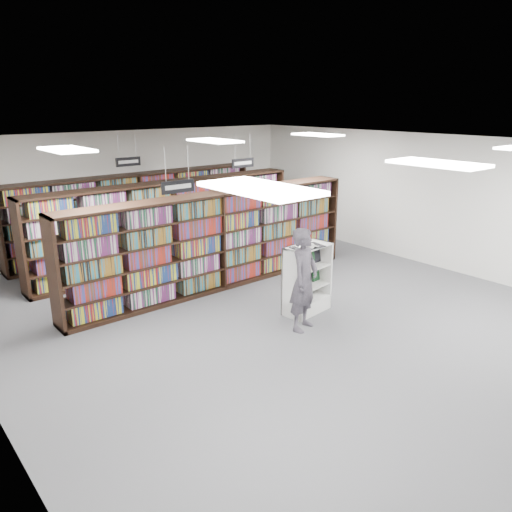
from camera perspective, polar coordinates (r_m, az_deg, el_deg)
floor at (r=9.65m, az=2.61°, el=-6.76°), size 12.00×12.00×0.00m
ceiling at (r=8.85m, az=2.90°, el=12.53°), size 10.00×12.00×0.10m
wall_back at (r=14.05m, az=-14.06°, el=7.23°), size 10.00×0.10×3.20m
wall_right at (r=12.95m, az=19.47°, el=5.94°), size 0.10×12.00×3.20m
bookshelf_row_near at (r=10.77m, az=-4.46°, el=1.73°), size 7.00×0.60×2.10m
bookshelf_row_mid at (r=12.41m, az=-9.81°, el=3.62°), size 7.00×0.60×2.10m
bookshelf_row_far at (r=13.88m, az=-13.35°, el=4.85°), size 7.00×0.60×2.10m
aisle_sign_left at (r=8.84m, az=-8.91°, el=7.97°), size 0.65×0.02×0.80m
aisle_sign_right at (r=12.16m, az=-1.52°, el=10.68°), size 0.65×0.02×0.80m
aisle_sign_center at (r=12.81m, az=-14.40°, el=10.49°), size 0.65×0.02×0.80m
troffer_front_left at (r=4.65m, az=0.44°, el=7.74°), size 0.60×1.20×0.04m
troffer_front_center at (r=6.95m, az=20.06°, el=9.89°), size 0.60×1.20×0.04m
troffer_back_left at (r=9.04m, az=-20.82°, el=11.30°), size 0.60×1.20×0.04m
troffer_back_center at (r=10.41m, az=-4.73°, el=12.99°), size 0.60×1.20×0.04m
troffer_back_right at (r=12.37m, az=7.05°, el=13.60°), size 0.60×1.20×0.04m
endcap_display at (r=9.69m, az=5.67°, el=-3.75°), size 1.01×0.59×1.34m
open_book at (r=9.27m, az=5.89°, el=1.19°), size 0.64×0.41×0.13m
shopper at (r=8.80m, az=5.51°, el=-2.72°), size 0.79×0.65×1.86m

